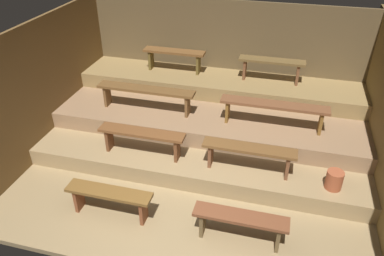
{
  "coord_description": "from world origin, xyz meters",
  "views": [
    {
      "loc": [
        1.23,
        -3.17,
        3.99
      ],
      "look_at": [
        -0.15,
        2.06,
        0.64
      ],
      "focal_mm": 35.39,
      "sensor_mm": 36.0,
      "label": 1
    }
  ],
  "objects_px": {
    "bench_middle_left": "(146,92)",
    "bench_middle_right": "(274,108)",
    "bench_lower_left": "(142,136)",
    "bench_floor_right": "(240,221)",
    "bench_upper_left": "(174,55)",
    "bench_floor_left": "(109,196)",
    "pail_lower": "(334,180)",
    "bench_upper_right": "(272,65)",
    "bench_lower_right": "(249,152)"
  },
  "relations": [
    {
      "from": "bench_middle_left",
      "to": "bench_middle_right",
      "type": "relative_size",
      "value": 1.0
    },
    {
      "from": "bench_middle_right",
      "to": "bench_lower_left",
      "type": "bearing_deg",
      "value": -154.78
    },
    {
      "from": "bench_floor_right",
      "to": "bench_upper_left",
      "type": "relative_size",
      "value": 1.0
    },
    {
      "from": "bench_floor_left",
      "to": "pail_lower",
      "type": "xyz_separation_m",
      "value": [
        3.08,
        1.07,
        0.1
      ]
    },
    {
      "from": "bench_middle_right",
      "to": "bench_upper_left",
      "type": "xyz_separation_m",
      "value": [
        -2.12,
        1.22,
        0.27
      ]
    },
    {
      "from": "bench_lower_left",
      "to": "bench_upper_right",
      "type": "relative_size",
      "value": 1.15
    },
    {
      "from": "bench_floor_left",
      "to": "bench_middle_left",
      "type": "relative_size",
      "value": 0.7
    },
    {
      "from": "bench_lower_left",
      "to": "bench_lower_right",
      "type": "height_order",
      "value": "same"
    },
    {
      "from": "bench_upper_right",
      "to": "pail_lower",
      "type": "relative_size",
      "value": 4.33
    },
    {
      "from": "bench_lower_right",
      "to": "bench_upper_right",
      "type": "xyz_separation_m",
      "value": [
        0.1,
        2.17,
        0.58
      ]
    },
    {
      "from": "bench_middle_right",
      "to": "bench_middle_left",
      "type": "bearing_deg",
      "value": 180.0
    },
    {
      "from": "bench_lower_left",
      "to": "pail_lower",
      "type": "xyz_separation_m",
      "value": [
        3.02,
        -0.09,
        -0.2
      ]
    },
    {
      "from": "bench_floor_left",
      "to": "pail_lower",
      "type": "distance_m",
      "value": 3.26
    },
    {
      "from": "bench_floor_left",
      "to": "bench_lower_left",
      "type": "distance_m",
      "value": 1.2
    },
    {
      "from": "bench_upper_right",
      "to": "bench_floor_left",
      "type": "bearing_deg",
      "value": -119.81
    },
    {
      "from": "bench_floor_right",
      "to": "bench_lower_left",
      "type": "distance_m",
      "value": 2.17
    },
    {
      "from": "bench_floor_right",
      "to": "bench_upper_right",
      "type": "height_order",
      "value": "bench_upper_right"
    },
    {
      "from": "bench_middle_right",
      "to": "bench_lower_right",
      "type": "bearing_deg",
      "value": -105.87
    },
    {
      "from": "bench_lower_right",
      "to": "bench_lower_left",
      "type": "bearing_deg",
      "value": 180.0
    },
    {
      "from": "bench_middle_left",
      "to": "bench_floor_left",
      "type": "bearing_deg",
      "value": -84.4
    },
    {
      "from": "bench_lower_left",
      "to": "pail_lower",
      "type": "relative_size",
      "value": 4.96
    },
    {
      "from": "bench_floor_left",
      "to": "bench_middle_left",
      "type": "distance_m",
      "value": 2.21
    },
    {
      "from": "bench_floor_right",
      "to": "bench_lower_left",
      "type": "height_order",
      "value": "bench_lower_left"
    },
    {
      "from": "bench_floor_right",
      "to": "bench_lower_left",
      "type": "relative_size",
      "value": 0.87
    },
    {
      "from": "bench_lower_left",
      "to": "bench_upper_left",
      "type": "distance_m",
      "value": 2.24
    },
    {
      "from": "bench_floor_left",
      "to": "bench_upper_left",
      "type": "bearing_deg",
      "value": 90.67
    },
    {
      "from": "bench_floor_right",
      "to": "bench_upper_right",
      "type": "distance_m",
      "value": 3.44
    },
    {
      "from": "bench_middle_left",
      "to": "bench_upper_left",
      "type": "distance_m",
      "value": 1.26
    },
    {
      "from": "bench_lower_right",
      "to": "bench_upper_left",
      "type": "height_order",
      "value": "bench_upper_left"
    },
    {
      "from": "bench_upper_right",
      "to": "bench_lower_right",
      "type": "bearing_deg",
      "value": -92.68
    },
    {
      "from": "bench_floor_right",
      "to": "pail_lower",
      "type": "distance_m",
      "value": 1.62
    },
    {
      "from": "bench_lower_right",
      "to": "bench_middle_left",
      "type": "relative_size",
      "value": 0.8
    },
    {
      "from": "bench_lower_left",
      "to": "bench_floor_right",
      "type": "bearing_deg",
      "value": -32.79
    },
    {
      "from": "bench_lower_left",
      "to": "bench_floor_left",
      "type": "bearing_deg",
      "value": -93.08
    },
    {
      "from": "bench_middle_right",
      "to": "bench_upper_right",
      "type": "xyz_separation_m",
      "value": [
        -0.17,
        1.22,
        0.27
      ]
    },
    {
      "from": "bench_upper_right",
      "to": "pail_lower",
      "type": "height_order",
      "value": "bench_upper_right"
    },
    {
      "from": "pail_lower",
      "to": "bench_floor_right",
      "type": "bearing_deg",
      "value": -138.56
    },
    {
      "from": "bench_middle_left",
      "to": "bench_lower_right",
      "type": "bearing_deg",
      "value": -25.22
    },
    {
      "from": "bench_middle_right",
      "to": "pail_lower",
      "type": "height_order",
      "value": "bench_middle_right"
    },
    {
      "from": "pail_lower",
      "to": "bench_upper_left",
      "type": "bearing_deg",
      "value": 144.07
    },
    {
      "from": "bench_floor_right",
      "to": "bench_lower_left",
      "type": "bearing_deg",
      "value": 147.21
    },
    {
      "from": "bench_floor_right",
      "to": "bench_upper_right",
      "type": "xyz_separation_m",
      "value": [
        0.04,
        3.33,
        0.88
      ]
    },
    {
      "from": "bench_lower_left",
      "to": "bench_middle_right",
      "type": "distance_m",
      "value": 2.25
    },
    {
      "from": "bench_lower_right",
      "to": "bench_middle_right",
      "type": "distance_m",
      "value": 1.03
    },
    {
      "from": "bench_lower_right",
      "to": "bench_middle_left",
      "type": "height_order",
      "value": "bench_middle_left"
    },
    {
      "from": "bench_floor_left",
      "to": "bench_lower_right",
      "type": "relative_size",
      "value": 0.87
    },
    {
      "from": "bench_lower_right",
      "to": "bench_upper_left",
      "type": "bearing_deg",
      "value": 130.43
    },
    {
      "from": "bench_middle_left",
      "to": "pail_lower",
      "type": "xyz_separation_m",
      "value": [
        3.29,
        -1.04,
        -0.5
      ]
    },
    {
      "from": "bench_floor_left",
      "to": "bench_middle_left",
      "type": "xyz_separation_m",
      "value": [
        -0.21,
        2.11,
        0.6
      ]
    },
    {
      "from": "bench_upper_left",
      "to": "bench_middle_left",
      "type": "bearing_deg",
      "value": -97.87
    }
  ]
}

